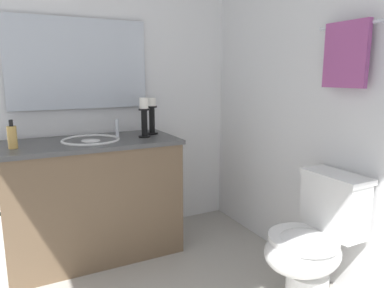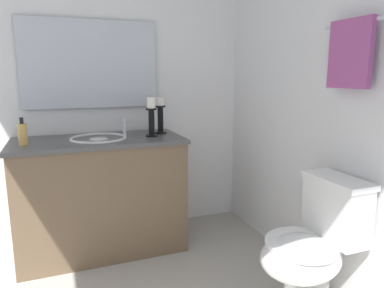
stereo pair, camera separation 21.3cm
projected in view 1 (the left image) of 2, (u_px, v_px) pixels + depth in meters
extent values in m
cube|color=white|center=(339.00, 87.00, 2.08)|extent=(2.63, 0.04, 2.45)
cube|color=white|center=(76.00, 85.00, 2.66)|extent=(0.04, 2.58, 2.45)
cube|color=brown|center=(94.00, 200.00, 2.54)|extent=(0.55, 1.16, 0.82)
cube|color=#4C4C4C|center=(91.00, 143.00, 2.46)|extent=(0.58, 1.19, 0.03)
sphere|color=black|center=(1.00, 204.00, 2.35)|extent=(0.02, 0.02, 0.02)
sphere|color=black|center=(0.00, 214.00, 2.18)|extent=(0.02, 0.02, 0.02)
ellipsoid|color=white|center=(91.00, 147.00, 2.47)|extent=(0.38, 0.30, 0.11)
torus|color=white|center=(91.00, 140.00, 2.45)|extent=(0.40, 0.40, 0.02)
cylinder|color=silver|center=(117.00, 129.00, 2.53)|extent=(0.02, 0.02, 0.14)
cube|color=silver|center=(79.00, 64.00, 2.60)|extent=(0.02, 1.01, 0.66)
cylinder|color=black|center=(152.00, 133.00, 2.73)|extent=(0.09, 0.09, 0.01)
cylinder|color=black|center=(152.00, 121.00, 2.71)|extent=(0.04, 0.04, 0.21)
cylinder|color=black|center=(152.00, 107.00, 2.69)|extent=(0.08, 0.08, 0.01)
cylinder|color=white|center=(152.00, 102.00, 2.68)|extent=(0.06, 0.06, 0.06)
cylinder|color=black|center=(145.00, 136.00, 2.58)|extent=(0.09, 0.09, 0.01)
cylinder|color=black|center=(144.00, 124.00, 2.57)|extent=(0.04, 0.04, 0.20)
cylinder|color=black|center=(144.00, 109.00, 2.55)|extent=(0.08, 0.08, 0.01)
cylinder|color=white|center=(144.00, 103.00, 2.54)|extent=(0.06, 0.06, 0.08)
cylinder|color=#E5B259|center=(12.00, 137.00, 2.18)|extent=(0.06, 0.06, 0.14)
cylinder|color=black|center=(11.00, 123.00, 2.16)|extent=(0.02, 0.02, 0.04)
cylinder|color=white|center=(307.00, 287.00, 2.04)|extent=(0.24, 0.24, 0.18)
ellipsoid|color=white|center=(303.00, 252.00, 1.98)|extent=(0.38, 0.46, 0.24)
cylinder|color=white|center=(303.00, 239.00, 1.96)|extent=(0.39, 0.39, 0.03)
cube|color=white|center=(334.00, 205.00, 2.03)|extent=(0.36, 0.17, 0.32)
cube|color=white|center=(336.00, 176.00, 1.99)|extent=(0.38, 0.19, 0.03)
cube|color=#A54C8C|center=(346.00, 55.00, 1.93)|extent=(0.28, 0.03, 0.36)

